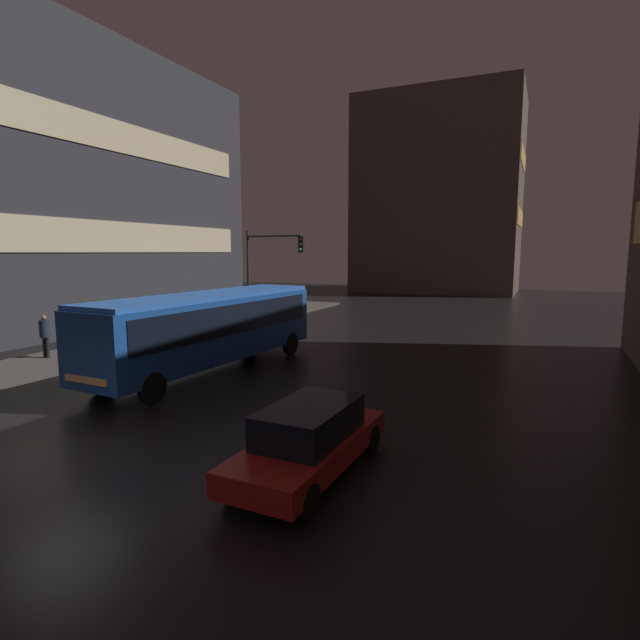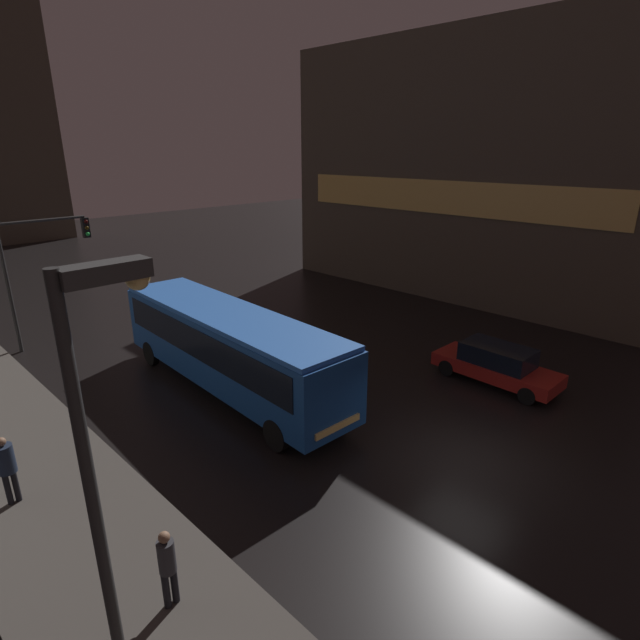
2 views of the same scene
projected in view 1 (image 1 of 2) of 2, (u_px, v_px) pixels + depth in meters
ground_plane at (59, 462)px, 11.15m from camera, size 120.00×120.00×0.00m
sidewalk_left at (113, 349)px, 23.84m from camera, size 4.00×48.00×0.15m
building_left_tower at (77, 192)px, 32.40m from camera, size 10.07×23.45×17.09m
building_far_backdrop at (439, 197)px, 58.31m from camera, size 18.07×12.00×22.09m
bus_near at (210, 323)px, 19.40m from camera, size 3.05×11.36×3.08m
car_taxi at (310, 439)px, 10.49m from camera, size 1.89×4.70×1.50m
pedestrian_mid at (45, 332)px, 21.31m from camera, size 0.59×0.59×1.84m
traffic_light_main at (268, 263)px, 29.02m from camera, size 3.77×0.35×5.87m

